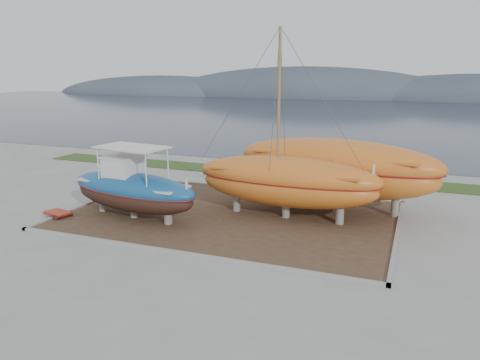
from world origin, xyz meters
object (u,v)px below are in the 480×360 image
at_px(orange_bare_hull, 335,175).
at_px(red_trailer, 58,214).
at_px(orange_sailboat, 288,126).
at_px(blue_caique, 132,182).
at_px(white_dinghy, 144,187).

xyz_separation_m(orange_bare_hull, red_trailer, (-14.32, -7.36, -1.93)).
bearing_deg(orange_sailboat, red_trailer, -157.64).
bearing_deg(blue_caique, orange_sailboat, 29.53).
bearing_deg(red_trailer, white_dinghy, 80.97).
relative_size(orange_bare_hull, red_trailer, 5.52).
distance_m(blue_caique, orange_sailboat, 9.12).
distance_m(orange_bare_hull, red_trailer, 16.21).
height_order(blue_caique, red_trailer, blue_caique).
xyz_separation_m(blue_caique, white_dinghy, (-1.87, 4.03, -1.38)).
relative_size(orange_sailboat, red_trailer, 4.70).
bearing_deg(orange_sailboat, orange_bare_hull, 54.62).
bearing_deg(blue_caique, red_trailer, -152.27).
relative_size(white_dinghy, orange_bare_hull, 0.35).
bearing_deg(orange_sailboat, blue_caique, -157.03).
xyz_separation_m(white_dinghy, orange_bare_hull, (12.05, 1.89, 1.38)).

